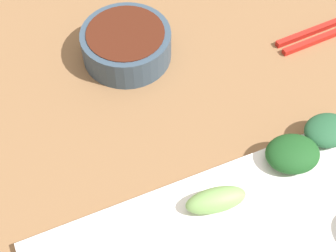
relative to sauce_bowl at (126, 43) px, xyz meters
name	(u,v)px	position (x,y,z in m)	size (l,w,h in m)	color
tabletop	(155,163)	(0.17, -0.03, -0.03)	(2.10, 2.10, 0.02)	brown
sauce_bowl	(126,43)	(0.00, 0.00, 0.00)	(0.12, 0.12, 0.04)	#324557
serving_plate	(222,249)	(0.30, -0.01, -0.02)	(0.17, 0.39, 0.01)	white
broccoli_stalk_3	(216,200)	(0.25, 0.01, 0.00)	(0.03, 0.07, 0.02)	#77A658
broccoli_leafy_4	(327,130)	(0.22, 0.17, 0.00)	(0.05, 0.06, 0.02)	#225433
broccoli_leafy_5	(293,154)	(0.23, 0.11, 0.00)	(0.05, 0.06, 0.03)	#19491D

